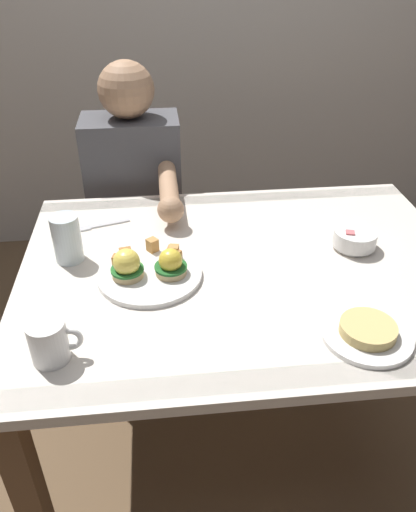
# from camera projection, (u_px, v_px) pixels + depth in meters

# --- Properties ---
(ground_plane) EXTENTS (6.00, 6.00, 0.00)m
(ground_plane) POSITION_uv_depth(u_px,v_px,m) (237.00, 441.00, 1.75)
(ground_plane) COLOR brown
(dining_table) EXTENTS (1.20, 0.90, 0.74)m
(dining_table) POSITION_uv_depth(u_px,v_px,m) (245.00, 298.00, 1.40)
(dining_table) COLOR silver
(dining_table) RESTS_ON ground_plane
(eggs_benedict_plate) EXTENTS (0.27, 0.27, 0.09)m
(eggs_benedict_plate) POSITION_uv_depth(u_px,v_px,m) (149.00, 269.00, 1.29)
(eggs_benedict_plate) COLOR white
(eggs_benedict_plate) RESTS_ON dining_table
(fruit_bowl) EXTENTS (0.12, 0.12, 0.06)m
(fruit_bowl) POSITION_uv_depth(u_px,v_px,m) (355.00, 239.00, 1.40)
(fruit_bowl) COLOR white
(fruit_bowl) RESTS_ON dining_table
(coffee_mug) EXTENTS (0.11, 0.08, 0.09)m
(coffee_mug) POSITION_uv_depth(u_px,v_px,m) (49.00, 340.00, 1.03)
(coffee_mug) COLOR white
(coffee_mug) RESTS_ON dining_table
(fork) EXTENTS (0.15, 0.06, 0.00)m
(fork) POSITION_uv_depth(u_px,v_px,m) (101.00, 225.00, 1.52)
(fork) COLOR silver
(fork) RESTS_ON dining_table
(water_glass_near) EXTENTS (0.08, 0.08, 0.13)m
(water_glass_near) POSITION_uv_depth(u_px,v_px,m) (67.00, 242.00, 1.34)
(water_glass_near) COLOR silver
(water_glass_near) RESTS_ON dining_table
(side_plate) EXTENTS (0.20, 0.20, 0.04)m
(side_plate) POSITION_uv_depth(u_px,v_px,m) (367.00, 332.00, 1.10)
(side_plate) COLOR white
(side_plate) RESTS_ON dining_table
(diner_person) EXTENTS (0.34, 0.54, 1.14)m
(diner_person) POSITION_uv_depth(u_px,v_px,m) (136.00, 200.00, 1.86)
(diner_person) COLOR #33333D
(diner_person) RESTS_ON ground_plane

